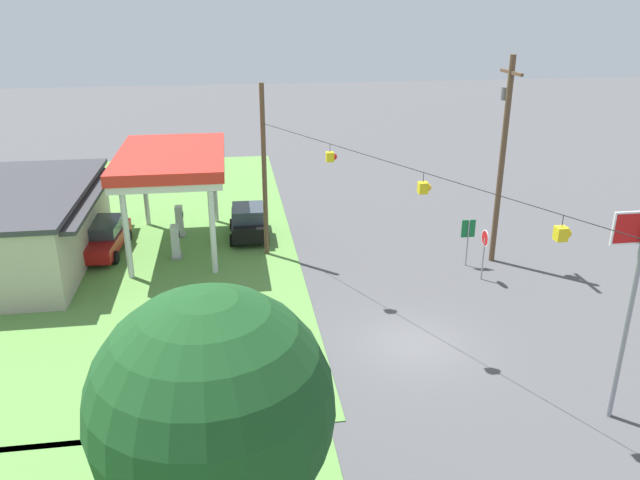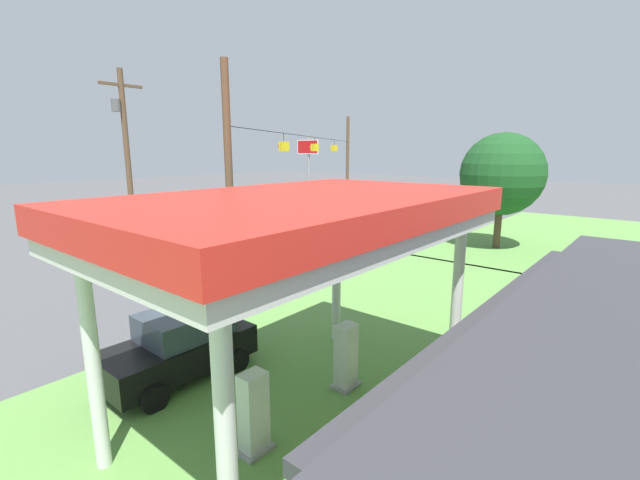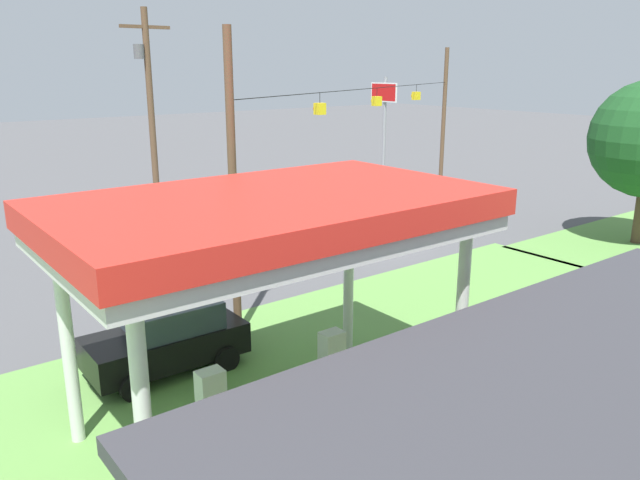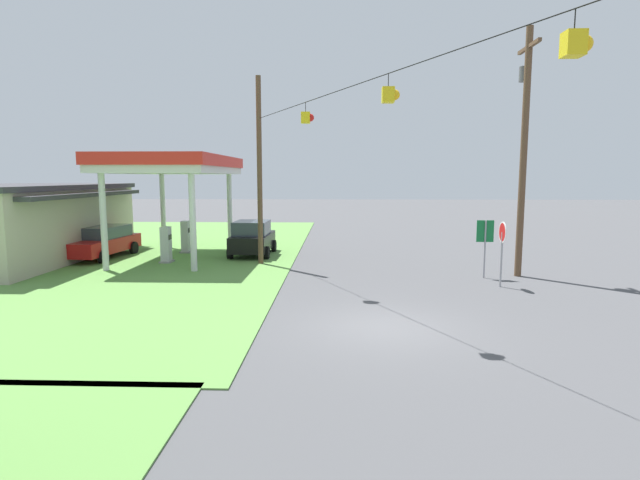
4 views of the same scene
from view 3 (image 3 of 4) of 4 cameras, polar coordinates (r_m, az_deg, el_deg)
The scene contains 11 objects.
ground_plane at distance 28.41m, azimuth 4.90°, elevation -0.29°, with size 160.00×160.00×0.00m, color #4C4C4F.
gas_station_canopy at distance 12.84m, azimuth -4.38°, elevation 1.87°, with size 8.93×5.37×5.23m.
fuel_pump_near at distance 15.08m, azimuth 1.08°, elevation -11.62°, with size 0.71×0.56×1.78m.
fuel_pump_far at distance 13.57m, azimuth -9.86°, elevation -15.20°, with size 0.71×0.56×1.78m.
car_at_pumps_front at distance 16.89m, azimuth -13.74°, elevation -8.59°, with size 4.06×2.16×1.87m.
car_at_pumps_rear at distance 11.87m, azimuth 7.78°, elevation -19.97°, with size 5.12×2.39×1.65m.
stop_sign_roadside at distance 28.88m, azimuth -9.61°, elevation 3.51°, with size 0.80×0.08×2.50m.
stop_sign_overhead at distance 34.59m, azimuth 5.85°, elevation 10.95°, with size 0.22×1.95×7.21m.
route_sign at distance 28.04m, azimuth -12.61°, elevation 2.78°, with size 0.10×0.70×2.40m.
utility_pole_main at distance 28.70m, azimuth -15.24°, elevation 10.90°, with size 2.20×0.44×10.16m.
signal_span_gantry at distance 27.51m, azimuth 5.12°, elevation 9.22°, with size 20.22×10.24×8.80m.
Camera 3 is at (18.54, 20.10, 7.74)m, focal length 35.00 mm.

